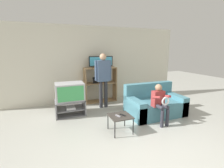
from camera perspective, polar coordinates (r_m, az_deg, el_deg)
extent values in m
plane|color=#ADADA3|center=(3.12, 12.87, -23.78)|extent=(18.00, 18.00, 0.00)
cube|color=silver|center=(5.81, -6.24, 6.89)|extent=(6.40, 0.06, 2.60)
cube|color=slate|center=(4.84, -14.36, -10.21)|extent=(0.80, 0.58, 0.02)
cube|color=slate|center=(4.78, -14.47, -8.17)|extent=(0.77, 0.58, 0.02)
cube|color=slate|center=(4.71, -14.61, -5.58)|extent=(0.80, 0.58, 0.02)
cube|color=slate|center=(4.75, -19.13, -8.31)|extent=(0.03, 0.58, 0.43)
cube|color=slate|center=(4.82, -9.92, -7.50)|extent=(0.03, 0.58, 0.43)
cube|color=white|center=(4.70, -14.39, -8.07)|extent=(0.24, 0.28, 0.05)
cube|color=#B2B2B7|center=(4.66, -14.64, -2.57)|extent=(0.76, 0.54, 0.48)
cube|color=#3FA559|center=(4.39, -14.22, -3.41)|extent=(0.68, 0.01, 0.40)
cube|color=#9E7A51|center=(5.57, -9.43, -0.64)|extent=(0.03, 0.38, 1.21)
cube|color=#9E7A51|center=(5.87, 0.96, 0.17)|extent=(0.03, 0.38, 1.21)
cube|color=#9E7A51|center=(5.85, -4.01, -5.88)|extent=(1.05, 0.38, 0.03)
cube|color=#9E7A51|center=(5.69, -4.11, 0.37)|extent=(1.05, 0.38, 0.03)
cube|color=#9E7A51|center=(5.60, -4.19, 5.68)|extent=(1.05, 0.38, 0.03)
cube|color=black|center=(5.56, -5.88, 1.39)|extent=(0.18, 0.04, 0.22)
cube|color=black|center=(5.60, -3.88, 6.05)|extent=(0.29, 0.20, 0.04)
cube|color=black|center=(5.58, -3.90, 7.99)|extent=(0.83, 0.04, 0.34)
cube|color=#4CB7E0|center=(5.56, -3.84, 7.98)|extent=(0.78, 0.01, 0.29)
cube|color=#38332D|center=(3.64, 2.92, -11.19)|extent=(0.47, 0.47, 0.02)
cylinder|color=black|center=(3.47, 1.02, -15.89)|extent=(0.02, 0.02, 0.36)
cylinder|color=black|center=(3.64, 7.46, -14.64)|extent=(0.02, 0.02, 0.36)
cylinder|color=black|center=(3.83, -1.43, -13.11)|extent=(0.02, 0.02, 0.36)
cylinder|color=black|center=(3.98, 4.49, -12.14)|extent=(0.02, 0.02, 0.36)
cube|color=black|center=(3.66, 3.74, -10.79)|extent=(0.09, 0.15, 0.02)
cube|color=gray|center=(3.61, 2.11, -11.12)|extent=(0.08, 0.15, 0.02)
cube|color=teal|center=(4.77, 14.90, -8.01)|extent=(1.55, 0.92, 0.42)
cube|color=teal|center=(4.93, 12.72, -2.08)|extent=(1.55, 0.20, 0.44)
cube|color=teal|center=(4.41, 7.85, -8.55)|extent=(0.22, 0.92, 0.54)
cube|color=teal|center=(5.16, 20.96, -6.21)|extent=(0.22, 0.92, 0.54)
cylinder|color=#2D2D33|center=(5.12, -3.92, -3.71)|extent=(0.11, 0.11, 0.85)
cylinder|color=#2D2D33|center=(5.16, -2.17, -3.54)|extent=(0.11, 0.11, 0.85)
cube|color=#475B7A|center=(4.99, -3.13, 4.64)|extent=(0.38, 0.20, 0.64)
cylinder|color=#475B7A|center=(4.93, -5.67, 4.69)|extent=(0.08, 0.08, 0.61)
cylinder|color=#475B7A|center=(5.06, -0.67, 4.95)|extent=(0.08, 0.08, 0.61)
sphere|color=tan|center=(4.96, -3.19, 9.49)|extent=(0.21, 0.21, 0.21)
cylinder|color=#2D2D38|center=(4.08, 17.21, -11.63)|extent=(0.08, 0.08, 0.42)
cylinder|color=#2D2D38|center=(4.17, 18.87, -11.22)|extent=(0.08, 0.08, 0.42)
cylinder|color=#2D2D38|center=(4.10, 16.14, -7.66)|extent=(0.09, 0.30, 0.09)
cylinder|color=#2D2D38|center=(4.19, 17.79, -7.35)|extent=(0.09, 0.30, 0.09)
cube|color=#993333|center=(4.21, 15.85, -4.95)|extent=(0.30, 0.17, 0.39)
cylinder|color=#993333|center=(4.01, 15.45, -4.58)|extent=(0.06, 0.31, 0.14)
cylinder|color=#993333|center=(4.18, 18.45, -4.13)|extent=(0.06, 0.31, 0.14)
sphere|color=#A37A5B|center=(4.14, 16.07, -1.20)|extent=(0.17, 0.17, 0.17)
torus|color=silver|center=(3.99, 18.31, -5.73)|extent=(0.21, 0.04, 0.21)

